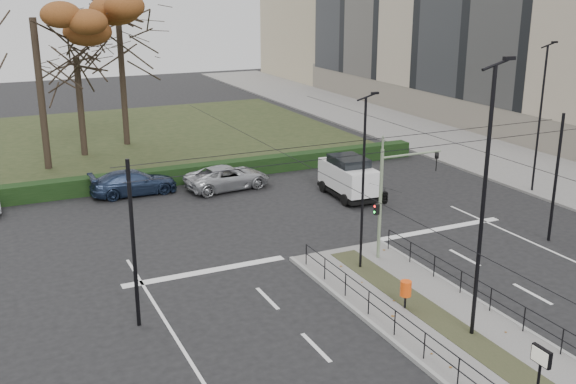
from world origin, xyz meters
name	(u,v)px	position (x,y,z in m)	size (l,w,h in m)	color
ground	(401,296)	(0.00, 0.00, 0.00)	(140.00, 140.00, 0.00)	black
median_island	(442,323)	(0.00, -2.50, 0.07)	(4.40, 15.00, 0.14)	#605E5C
sidewalk_east	(433,138)	(18.00, 22.00, 0.07)	(8.00, 90.00, 0.14)	#605E5C
park	(94,142)	(-6.00, 32.00, 0.05)	(38.00, 26.00, 0.10)	black
hedge	(133,180)	(-6.00, 18.60, 0.50)	(38.00, 1.00, 1.00)	black
median_railing	(445,301)	(0.00, -2.60, 0.98)	(4.14, 13.24, 0.92)	black
catenary	(381,199)	(0.00, 1.62, 3.42)	(20.00, 34.00, 6.00)	black
traffic_light	(386,195)	(1.39, 3.36, 2.93)	(3.26, 1.87, 4.79)	gray
litter_bin	(406,289)	(-0.59, -1.11, 0.90)	(0.41, 0.41, 1.06)	black
info_panel	(540,365)	(-1.51, -8.33, 2.01)	(0.14, 0.62, 2.38)	black
streetlamp_median_near	(484,202)	(0.38, -3.64, 4.82)	(0.77, 0.16, 9.20)	black
streetlamp_median_far	(363,182)	(-0.12, 2.78, 3.85)	(0.61, 0.12, 7.29)	black
streetlamp_sidewalk	(540,117)	(14.52, 8.08, 4.39)	(0.70, 0.14, 8.36)	black
parked_car_third	(134,182)	(-6.23, 17.44, 0.70)	(1.97, 4.84, 1.40)	#1D2943
parked_car_fourth	(228,177)	(-1.02, 16.21, 0.69)	(2.30, 4.99, 1.39)	#A2A4A9
white_van	(348,176)	(4.52, 11.86, 1.21)	(2.14, 4.36, 2.32)	silver
rust_tree	(32,17)	(-10.01, 25.11, 9.52)	(10.66, 10.66, 12.40)	black
bare_tree_center	(119,31)	(-3.91, 29.92, 8.27)	(7.23, 7.23, 11.72)	black
bare_tree_near	(77,65)	(-7.31, 27.83, 6.31)	(5.28, 5.28, 8.92)	black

